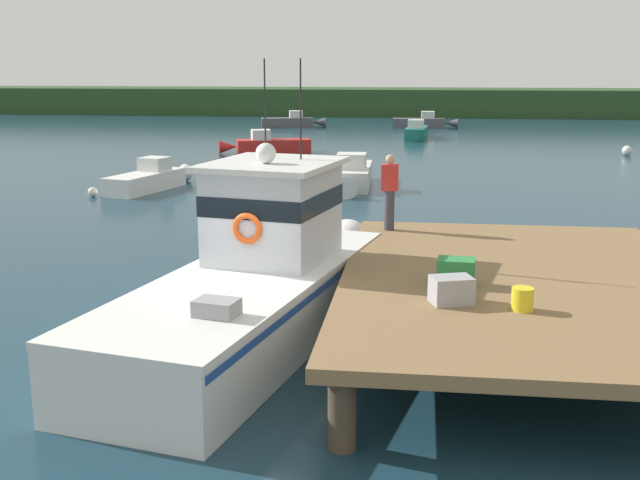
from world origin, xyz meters
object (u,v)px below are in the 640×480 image
(deckhand_by_the_boat, at_px, (390,190))
(moored_boat_mid_harbor, at_px, (150,179))
(moored_boat_off_the_point, at_px, (423,122))
(moored_boat_far_left, at_px, (292,122))
(mooring_buoy_spare_mooring, at_px, (93,192))
(moored_boat_outer_mooring, at_px, (352,175))
(main_fishing_boat, at_px, (260,278))
(moored_boat_far_right, at_px, (267,145))
(crate_single_far, at_px, (451,290))
(crate_single_by_cleat, at_px, (456,272))
(mooring_buoy_inshore, at_px, (627,151))
(bait_bucket, at_px, (522,299))
(moored_boat_near_channel, at_px, (416,132))

(deckhand_by_the_boat, height_order, moored_boat_mid_harbor, deckhand_by_the_boat)
(moored_boat_mid_harbor, bearing_deg, moored_boat_off_the_point, 71.68)
(moored_boat_far_left, xyz_separation_m, mooring_buoy_spare_mooring, (-1.97, -32.24, -0.24))
(deckhand_by_the_boat, distance_m, mooring_buoy_spare_mooring, 15.14)
(mooring_buoy_spare_mooring, bearing_deg, moored_boat_far_left, 86.51)
(moored_boat_outer_mooring, bearing_deg, main_fishing_boat, -90.42)
(deckhand_by_the_boat, xyz_separation_m, moored_boat_off_the_point, (0.72, 43.07, -1.64))
(main_fishing_boat, height_order, moored_boat_far_right, main_fishing_boat)
(moored_boat_far_right, bearing_deg, crate_single_far, -73.92)
(crate_single_by_cleat, height_order, mooring_buoy_inshore, crate_single_by_cleat)
(bait_bucket, height_order, moored_boat_far_right, bait_bucket)
(deckhand_by_the_boat, bearing_deg, crate_single_far, -77.55)
(moored_boat_near_channel, bearing_deg, crate_single_far, -88.73)
(moored_boat_near_channel, xyz_separation_m, mooring_buoy_inshore, (11.01, -8.10, -0.16))
(moored_boat_mid_harbor, bearing_deg, mooring_buoy_inshore, 34.22)
(deckhand_by_the_boat, xyz_separation_m, moored_boat_far_right, (-7.59, 25.10, -1.63))
(crate_single_far, height_order, moored_boat_far_right, crate_single_far)
(main_fishing_boat, height_order, mooring_buoy_inshore, main_fishing_boat)
(bait_bucket, xyz_separation_m, mooring_buoy_spare_mooring, (-13.24, 15.62, -1.19))
(mooring_buoy_inshore, bearing_deg, moored_boat_off_the_point, 122.08)
(mooring_buoy_spare_mooring, xyz_separation_m, mooring_buoy_inshore, (22.36, 16.05, 0.08))
(main_fishing_boat, xyz_separation_m, moored_boat_mid_harbor, (-7.44, 15.55, -0.59))
(crate_single_by_cleat, xyz_separation_m, moored_boat_near_channel, (-0.98, 38.50, -1.00))
(moored_boat_far_right, bearing_deg, moored_boat_far_left, 94.99)
(deckhand_by_the_boat, xyz_separation_m, moored_boat_far_left, (-9.10, 42.40, -1.64))
(moored_boat_off_the_point, bearing_deg, crate_single_by_cleat, -89.34)
(mooring_buoy_inshore, bearing_deg, mooring_buoy_spare_mooring, -144.32)
(moored_boat_far_left, bearing_deg, moored_boat_far_right, -85.01)
(moored_boat_mid_harbor, distance_m, mooring_buoy_spare_mooring, 2.42)
(bait_bucket, distance_m, moored_boat_off_the_point, 48.56)
(moored_boat_near_channel, xyz_separation_m, moored_boat_mid_harbor, (-9.84, -22.28, -0.01))
(moored_boat_off_the_point, bearing_deg, mooring_buoy_spare_mooring, -109.70)
(crate_single_far, height_order, moored_boat_off_the_point, crate_single_far)
(crate_single_by_cleat, xyz_separation_m, mooring_buoy_spare_mooring, (-12.33, 14.35, -1.24))
(crate_single_by_cleat, bearing_deg, main_fishing_boat, 168.68)
(crate_single_by_cleat, xyz_separation_m, moored_boat_off_the_point, (-0.54, 47.27, -1.00))
(moored_boat_near_channel, xyz_separation_m, mooring_buoy_spare_mooring, (-11.35, -24.15, -0.24))
(moored_boat_outer_mooring, bearing_deg, moored_boat_off_the_point, 84.76)
(moored_boat_off_the_point, xyz_separation_m, moored_boat_far_left, (-9.82, -0.67, 0.00))
(crate_single_by_cleat, bearing_deg, moored_boat_far_right, 106.81)
(main_fishing_boat, height_order, moored_boat_near_channel, main_fishing_boat)
(crate_single_by_cleat, bearing_deg, moored_boat_near_channel, 91.46)
(crate_single_by_cleat, height_order, moored_boat_near_channel, crate_single_by_cleat)
(main_fishing_boat, bearing_deg, moored_boat_mid_harbor, 115.58)
(deckhand_by_the_boat, relative_size, moored_boat_far_left, 0.33)
(moored_boat_far_left, height_order, mooring_buoy_spare_mooring, moored_boat_far_left)
(mooring_buoy_spare_mooring, height_order, mooring_buoy_inshore, mooring_buoy_inshore)
(mooring_buoy_inshore, bearing_deg, bait_bucket, -106.07)
(moored_boat_far_right, height_order, moored_boat_far_left, moored_boat_far_right)
(crate_single_far, height_order, bait_bucket, crate_single_far)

